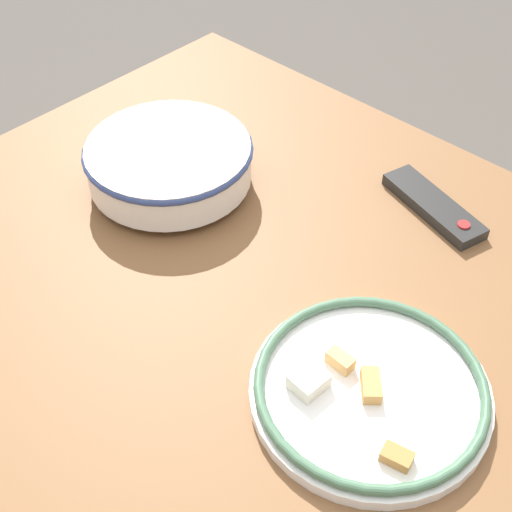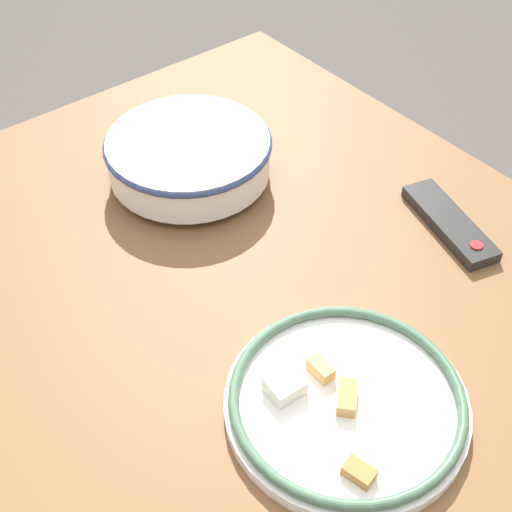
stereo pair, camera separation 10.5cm
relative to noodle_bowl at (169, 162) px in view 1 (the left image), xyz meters
The scene contains 4 objects.
dining_table 0.31m from the noodle_bowl, 19.51° to the right, with size 1.21×1.06×0.76m.
noodle_bowl is the anchor object (origin of this frame).
food_plate 0.53m from the noodle_bowl, 13.07° to the right, with size 0.31×0.31×0.04m.
tv_remote 0.45m from the noodle_bowl, 34.50° to the left, with size 0.21×0.11×0.02m.
Camera 1 is at (0.51, -0.51, 1.54)m, focal length 50.00 mm.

